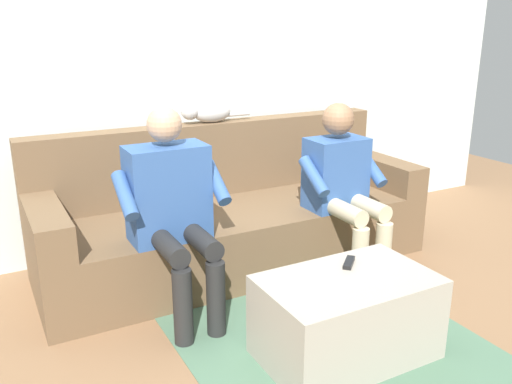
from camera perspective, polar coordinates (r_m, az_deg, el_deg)
ground_plane at (r=3.13m, az=3.63°, el=-12.26°), size 8.00×8.00×0.00m
back_wall at (r=3.89m, az=-6.31°, el=12.76°), size 5.70×0.06×2.48m
couch at (r=3.60m, az=-2.53°, el=-2.89°), size 2.54×0.86×0.91m
coffee_table at (r=2.67m, az=9.59°, el=-13.00°), size 0.82×0.51×0.41m
person_left_seated at (r=3.43m, az=9.18°, el=1.18°), size 0.52×0.56×1.09m
person_right_seated at (r=2.90m, az=-8.86°, el=-1.23°), size 0.58×0.58×1.14m
cat_on_backrest at (r=3.66m, az=-5.25°, el=8.51°), size 0.50×0.14×0.16m
remote_black at (r=2.71m, az=9.85°, el=-7.40°), size 0.13×0.12×0.02m
floor_rug at (r=2.88m, az=7.48°, el=-15.19°), size 1.43×1.78×0.01m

